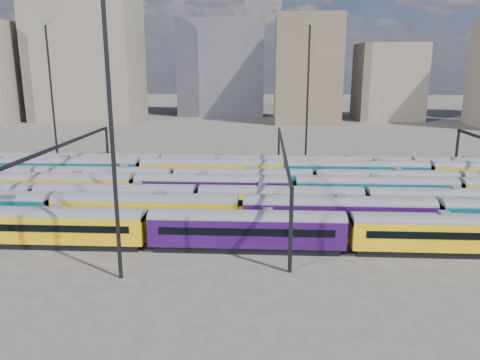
{
  "coord_description": "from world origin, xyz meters",
  "views": [
    {
      "loc": [
        7.58,
        -59.58,
        18.31
      ],
      "look_at": [
        4.25,
        2.74,
        3.0
      ],
      "focal_mm": 35.0,
      "sensor_mm": 36.0,
      "label": 1
    }
  ],
  "objects_px": {
    "rake_2": "(280,199)",
    "mast_2": "(111,120)",
    "rake_0": "(147,224)",
    "rake_1": "(338,211)"
  },
  "relations": [
    {
      "from": "rake_1",
      "to": "rake_2",
      "type": "relative_size",
      "value": 1.05
    },
    {
      "from": "mast_2",
      "to": "rake_1",
      "type": "bearing_deg",
      "value": 30.1
    },
    {
      "from": "rake_1",
      "to": "rake_2",
      "type": "bearing_deg",
      "value": 140.85
    },
    {
      "from": "rake_0",
      "to": "rake_1",
      "type": "relative_size",
      "value": 0.81
    },
    {
      "from": "rake_2",
      "to": "rake_1",
      "type": "bearing_deg",
      "value": -39.15
    },
    {
      "from": "rake_0",
      "to": "rake_1",
      "type": "height_order",
      "value": "rake_1"
    },
    {
      "from": "rake_0",
      "to": "rake_2",
      "type": "distance_m",
      "value": 17.07
    },
    {
      "from": "rake_0",
      "to": "mast_2",
      "type": "relative_size",
      "value": 4.73
    },
    {
      "from": "rake_1",
      "to": "rake_0",
      "type": "bearing_deg",
      "value": -165.94
    },
    {
      "from": "rake_2",
      "to": "mast_2",
      "type": "height_order",
      "value": "mast_2"
    }
  ]
}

